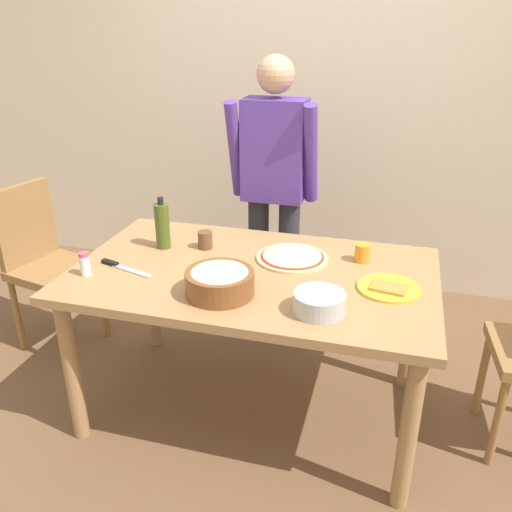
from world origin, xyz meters
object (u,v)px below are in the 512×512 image
Objects in this scene: popcorn_bowl at (220,280)px; olive_oil_bottle at (162,226)px; person_cook at (274,183)px; salt_shaker at (85,264)px; chef_knife at (120,266)px; plate_with_slice at (389,288)px; chair_wooden_left at (44,257)px; dining_table at (253,289)px; cup_orange at (362,253)px; cup_small_brown at (205,240)px; mixing_bowl_steel at (319,303)px; pizza_raw_on_board at (292,257)px.

olive_oil_bottle is at bearing 137.89° from popcorn_bowl.
olive_oil_bottle is at bearing -122.91° from person_cook.
chef_knife is at bearing 44.56° from salt_shaker.
salt_shaker reaches higher than plate_with_slice.
chair_wooden_left is 1.95m from plate_with_slice.
plate_with_slice is 0.70m from popcorn_bowl.
dining_table is 6.25× the size of olive_oil_bottle.
cup_orange is at bearing 26.97° from dining_table.
olive_oil_bottle is at bearing -167.16° from cup_small_brown.
chair_wooden_left is 1.77m from mixing_bowl_steel.
cup_orange reaches higher than chef_knife.
dining_table is 18.82× the size of cup_orange.
dining_table is 0.61m from chef_knife.
mixing_bowl_steel is at bearing -26.67° from olive_oil_bottle.
cup_small_brown reaches higher than chef_knife.
popcorn_bowl is 1.40× the size of mixing_bowl_steel.
pizza_raw_on_board is at bearing 2.73° from olive_oil_bottle.
popcorn_bowl is at bearing 174.95° from mixing_bowl_steel.
cup_small_brown is at bearing 178.00° from pizza_raw_on_board.
chef_knife is (0.74, -0.42, 0.23)m from chair_wooden_left.
chair_wooden_left reaches higher than plate_with_slice.
olive_oil_bottle is 2.42× the size of salt_shaker.
chair_wooden_left is at bearing 150.51° from chef_knife.
salt_shaker is (0.63, -0.52, 0.27)m from chair_wooden_left.
plate_with_slice is 3.06× the size of cup_small_brown.
cup_small_brown is (1.03, -0.10, 0.26)m from chair_wooden_left.
chef_knife is (-0.92, 0.15, -0.03)m from mixing_bowl_steel.
plate_with_slice is 3.06× the size of cup_orange.
chef_knife is at bearing -118.91° from person_cook.
mixing_bowl_steel reaches higher than pizza_raw_on_board.
chair_wooden_left is 3.65× the size of plate_with_slice.
chair_wooden_left is at bearing -159.03° from person_cook.
plate_with_slice is 1.02× the size of olive_oil_bottle.
olive_oil_bottle reaches higher than popcorn_bowl.
cup_small_brown is 0.30× the size of chef_knife.
olive_oil_bottle is (-1.08, 0.16, 0.11)m from plate_with_slice.
cup_small_brown is (-0.43, 0.02, 0.03)m from pizza_raw_on_board.
chair_wooden_left is at bearing 175.40° from pizza_raw_on_board.
pizza_raw_on_board is (0.14, 0.17, 0.10)m from dining_table.
plate_with_slice is at bearing 46.17° from mixing_bowl_steel.
olive_oil_bottle is (-0.42, 0.38, 0.05)m from popcorn_bowl.
chair_wooden_left reaches higher than dining_table.
popcorn_bowl is at bearing -161.39° from plate_with_slice.
person_cook is 1.13m from mixing_bowl_steel.
dining_table is at bearing 18.91° from salt_shaker.
popcorn_bowl is 3.29× the size of cup_small_brown.
cup_small_brown is (-0.29, 0.18, 0.13)m from dining_table.
dining_table is 0.46m from mixing_bowl_steel.
person_cook is 1.71× the size of chair_wooden_left.
pizza_raw_on_board is 0.64m from olive_oil_bottle.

